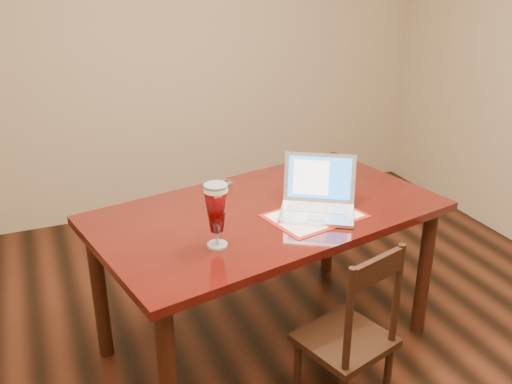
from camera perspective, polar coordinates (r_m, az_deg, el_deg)
name	(u,v)px	position (r m, az deg, el deg)	size (l,w,h in m)	color
room_shell	(314,29)	(2.12, 5.84, 15.92)	(4.51, 5.01, 2.71)	tan
dining_table	(268,226)	(2.91, 1.20, -3.40)	(1.90, 1.31, 1.11)	#430C09
dining_chair	(350,338)	(2.67, 9.40, -14.20)	(0.46, 0.45, 0.89)	black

